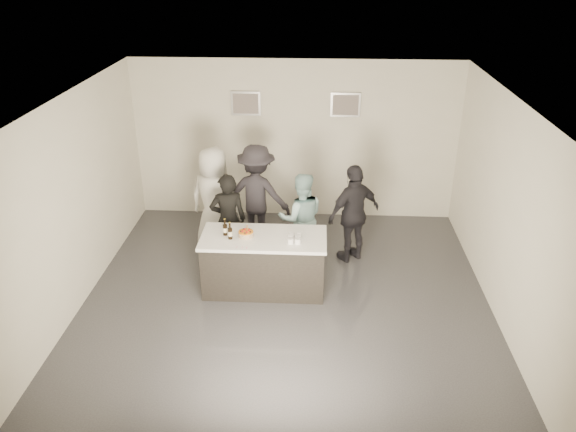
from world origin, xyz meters
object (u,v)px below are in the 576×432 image
object	(u,v)px
beer_bottle_b	(230,231)
person_main_blue	(301,219)
bar_counter	(264,263)
beer_bottle_a	(225,227)
person_main_black	(228,220)
person_guest_left	(215,199)
person_guest_back	(257,195)
cake	(246,234)
person_guest_right	(354,214)

from	to	relation	value
beer_bottle_b	person_main_blue	distance (m)	1.43
bar_counter	beer_bottle_a	world-z (taller)	beer_bottle_a
person_main_black	person_guest_left	bearing A→B (deg)	-74.02
beer_bottle_a	person_guest_back	distance (m)	1.57
cake	person_guest_right	bearing A→B (deg)	31.42
person_main_black	person_guest_back	bearing A→B (deg)	-126.89
bar_counter	person_guest_right	distance (m)	1.75
person_main_blue	person_guest_right	size ratio (longest dim) A/B	0.93
person_guest_left	person_guest_right	bearing A→B (deg)	-171.80
beer_bottle_a	person_guest_back	size ratio (longest dim) A/B	0.15
beer_bottle_b	bar_counter	bearing A→B (deg)	10.89
person_main_blue	beer_bottle_b	bearing A→B (deg)	35.51
cake	person_main_black	xyz separation A→B (m)	(-0.38, 0.72, -0.14)
person_main_blue	cake	bearing A→B (deg)	39.98
cake	person_guest_right	xyz separation A→B (m)	(1.65, 1.01, -0.10)
person_main_black	person_main_blue	distance (m)	1.18
person_main_blue	person_guest_left	world-z (taller)	person_guest_left
person_main_black	beer_bottle_a	bearing A→B (deg)	82.85
person_main_black	person_guest_back	world-z (taller)	person_guest_back
person_guest_left	beer_bottle_a	bearing A→B (deg)	122.06
person_main_black	person_main_blue	world-z (taller)	person_main_black
person_guest_left	person_guest_back	size ratio (longest dim) A/B	1.02
beer_bottle_a	person_main_black	size ratio (longest dim) A/B	0.16
bar_counter	cake	distance (m)	0.55
cake	person_main_black	world-z (taller)	person_main_black
beer_bottle_a	beer_bottle_b	xyz separation A→B (m)	(0.09, -0.11, 0.00)
beer_bottle_b	person_main_blue	bearing A→B (deg)	44.07
beer_bottle_a	bar_counter	bearing A→B (deg)	-2.08
beer_bottle_a	person_main_blue	bearing A→B (deg)	38.13
bar_counter	beer_bottle_b	world-z (taller)	beer_bottle_b
person_guest_back	bar_counter	bearing A→B (deg)	111.35
cake	person_guest_right	distance (m)	1.93
cake	bar_counter	bearing A→B (deg)	1.90
person_main_blue	bar_counter	bearing A→B (deg)	50.57
beer_bottle_b	person_main_black	bearing A→B (deg)	101.10
bar_counter	person_main_blue	bearing A→B (deg)	59.13
cake	beer_bottle_a	distance (m)	0.33
person_main_black	person_guest_back	xyz separation A→B (m)	(0.38, 0.84, 0.10)
person_main_blue	person_guest_right	bearing A→B (deg)	178.95
person_guest_right	beer_bottle_b	bearing A→B (deg)	-3.90
cake	beer_bottle_b	world-z (taller)	beer_bottle_b
person_main_black	person_guest_back	size ratio (longest dim) A/B	0.89
person_main_blue	person_guest_back	size ratio (longest dim) A/B	0.87
bar_counter	beer_bottle_b	size ratio (longest dim) A/B	7.15
beer_bottle_b	person_main_black	size ratio (longest dim) A/B	0.16
cake	person_guest_left	xyz separation A→B (m)	(-0.69, 1.30, -0.03)
beer_bottle_a	person_main_black	world-z (taller)	person_main_black
bar_counter	person_guest_right	size ratio (longest dim) A/B	1.11
bar_counter	person_guest_back	size ratio (longest dim) A/B	1.04
cake	person_main_black	size ratio (longest dim) A/B	0.14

